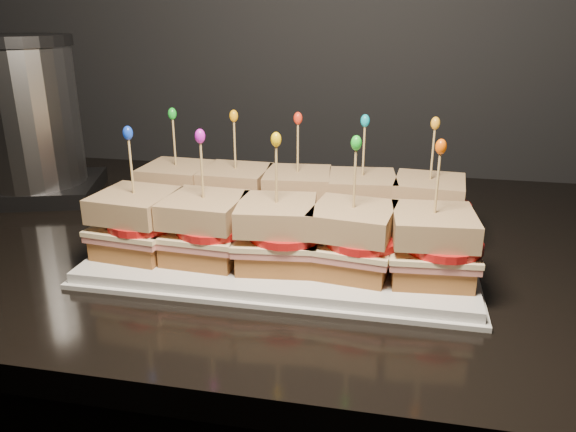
# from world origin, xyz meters

# --- Properties ---
(granite_slab) EXTENTS (2.34, 0.74, 0.03)m
(granite_slab) POSITION_xyz_m (-0.50, 1.64, 0.87)
(granite_slab) COLOR black
(granite_slab) RESTS_ON cabinet
(platter) EXTENTS (0.47, 0.29, 0.02)m
(platter) POSITION_xyz_m (-0.34, 1.57, 0.90)
(platter) COLOR white
(platter) RESTS_ON granite_slab
(platter_rim) EXTENTS (0.48, 0.30, 0.01)m
(platter_rim) POSITION_xyz_m (-0.34, 1.57, 0.89)
(platter_rim) COLOR white
(platter_rim) RESTS_ON granite_slab
(sandwich_0_bread_bot) EXTENTS (0.09, 0.09, 0.02)m
(sandwich_0_bread_bot) POSITION_xyz_m (-0.52, 1.64, 0.92)
(sandwich_0_bread_bot) COLOR brown
(sandwich_0_bread_bot) RESTS_ON platter
(sandwich_0_ham) EXTENTS (0.10, 0.10, 0.01)m
(sandwich_0_ham) POSITION_xyz_m (-0.52, 1.64, 0.94)
(sandwich_0_ham) COLOR #C27266
(sandwich_0_ham) RESTS_ON sandwich_0_bread_bot
(sandwich_0_cheese) EXTENTS (0.10, 0.10, 0.01)m
(sandwich_0_cheese) POSITION_xyz_m (-0.52, 1.64, 0.94)
(sandwich_0_cheese) COLOR #FAE1A8
(sandwich_0_cheese) RESTS_ON sandwich_0_ham
(sandwich_0_tomato) EXTENTS (0.09, 0.09, 0.01)m
(sandwich_0_tomato) POSITION_xyz_m (-0.51, 1.63, 0.95)
(sandwich_0_tomato) COLOR red
(sandwich_0_tomato) RESTS_ON sandwich_0_cheese
(sandwich_0_bread_top) EXTENTS (0.09, 0.09, 0.03)m
(sandwich_0_bread_top) POSITION_xyz_m (-0.52, 1.64, 0.97)
(sandwich_0_bread_top) COLOR brown
(sandwich_0_bread_top) RESTS_ON sandwich_0_tomato
(sandwich_0_pick) EXTENTS (0.00, 0.00, 0.09)m
(sandwich_0_pick) POSITION_xyz_m (-0.52, 1.64, 1.02)
(sandwich_0_pick) COLOR tan
(sandwich_0_pick) RESTS_ON sandwich_0_bread_top
(sandwich_0_frill) EXTENTS (0.01, 0.01, 0.02)m
(sandwich_0_frill) POSITION_xyz_m (-0.52, 1.64, 1.06)
(sandwich_0_frill) COLOR green
(sandwich_0_frill) RESTS_ON sandwich_0_pick
(sandwich_1_bread_bot) EXTENTS (0.09, 0.09, 0.02)m
(sandwich_1_bread_bot) POSITION_xyz_m (-0.43, 1.64, 0.92)
(sandwich_1_bread_bot) COLOR brown
(sandwich_1_bread_bot) RESTS_ON platter
(sandwich_1_ham) EXTENTS (0.10, 0.10, 0.01)m
(sandwich_1_ham) POSITION_xyz_m (-0.43, 1.64, 0.94)
(sandwich_1_ham) COLOR #C27266
(sandwich_1_ham) RESTS_ON sandwich_1_bread_bot
(sandwich_1_cheese) EXTENTS (0.10, 0.10, 0.01)m
(sandwich_1_cheese) POSITION_xyz_m (-0.43, 1.64, 0.94)
(sandwich_1_cheese) COLOR #FAE1A8
(sandwich_1_cheese) RESTS_ON sandwich_1_ham
(sandwich_1_tomato) EXTENTS (0.09, 0.09, 0.01)m
(sandwich_1_tomato) POSITION_xyz_m (-0.42, 1.63, 0.95)
(sandwich_1_tomato) COLOR red
(sandwich_1_tomato) RESTS_ON sandwich_1_cheese
(sandwich_1_bread_top) EXTENTS (0.09, 0.09, 0.03)m
(sandwich_1_bread_top) POSITION_xyz_m (-0.43, 1.64, 0.97)
(sandwich_1_bread_top) COLOR brown
(sandwich_1_bread_top) RESTS_ON sandwich_1_tomato
(sandwich_1_pick) EXTENTS (0.00, 0.00, 0.09)m
(sandwich_1_pick) POSITION_xyz_m (-0.43, 1.64, 1.02)
(sandwich_1_pick) COLOR tan
(sandwich_1_pick) RESTS_ON sandwich_1_bread_top
(sandwich_1_frill) EXTENTS (0.01, 0.01, 0.02)m
(sandwich_1_frill) POSITION_xyz_m (-0.43, 1.64, 1.06)
(sandwich_1_frill) COLOR #FAA10D
(sandwich_1_frill) RESTS_ON sandwich_1_pick
(sandwich_2_bread_bot) EXTENTS (0.10, 0.10, 0.02)m
(sandwich_2_bread_bot) POSITION_xyz_m (-0.34, 1.64, 0.92)
(sandwich_2_bread_bot) COLOR brown
(sandwich_2_bread_bot) RESTS_ON platter
(sandwich_2_ham) EXTENTS (0.11, 0.10, 0.01)m
(sandwich_2_ham) POSITION_xyz_m (-0.34, 1.64, 0.94)
(sandwich_2_ham) COLOR #C27266
(sandwich_2_ham) RESTS_ON sandwich_2_bread_bot
(sandwich_2_cheese) EXTENTS (0.11, 0.10, 0.01)m
(sandwich_2_cheese) POSITION_xyz_m (-0.34, 1.64, 0.94)
(sandwich_2_cheese) COLOR #FAE1A8
(sandwich_2_cheese) RESTS_ON sandwich_2_ham
(sandwich_2_tomato) EXTENTS (0.09, 0.09, 0.01)m
(sandwich_2_tomato) POSITION_xyz_m (-0.33, 1.63, 0.95)
(sandwich_2_tomato) COLOR red
(sandwich_2_tomato) RESTS_ON sandwich_2_cheese
(sandwich_2_bread_top) EXTENTS (0.10, 0.10, 0.03)m
(sandwich_2_bread_top) POSITION_xyz_m (-0.34, 1.64, 0.97)
(sandwich_2_bread_top) COLOR brown
(sandwich_2_bread_top) RESTS_ON sandwich_2_tomato
(sandwich_2_pick) EXTENTS (0.00, 0.00, 0.09)m
(sandwich_2_pick) POSITION_xyz_m (-0.34, 1.64, 1.02)
(sandwich_2_pick) COLOR tan
(sandwich_2_pick) RESTS_ON sandwich_2_bread_top
(sandwich_2_frill) EXTENTS (0.01, 0.01, 0.02)m
(sandwich_2_frill) POSITION_xyz_m (-0.34, 1.64, 1.06)
(sandwich_2_frill) COLOR red
(sandwich_2_frill) RESTS_ON sandwich_2_pick
(sandwich_3_bread_bot) EXTENTS (0.10, 0.10, 0.02)m
(sandwich_3_bread_bot) POSITION_xyz_m (-0.25, 1.64, 0.92)
(sandwich_3_bread_bot) COLOR brown
(sandwich_3_bread_bot) RESTS_ON platter
(sandwich_3_ham) EXTENTS (0.11, 0.10, 0.01)m
(sandwich_3_ham) POSITION_xyz_m (-0.25, 1.64, 0.94)
(sandwich_3_ham) COLOR #C27266
(sandwich_3_ham) RESTS_ON sandwich_3_bread_bot
(sandwich_3_cheese) EXTENTS (0.11, 0.11, 0.01)m
(sandwich_3_cheese) POSITION_xyz_m (-0.25, 1.64, 0.94)
(sandwich_3_cheese) COLOR #FAE1A8
(sandwich_3_cheese) RESTS_ON sandwich_3_ham
(sandwich_3_tomato) EXTENTS (0.09, 0.09, 0.01)m
(sandwich_3_tomato) POSITION_xyz_m (-0.24, 1.63, 0.95)
(sandwich_3_tomato) COLOR red
(sandwich_3_tomato) RESTS_ON sandwich_3_cheese
(sandwich_3_bread_top) EXTENTS (0.10, 0.10, 0.03)m
(sandwich_3_bread_top) POSITION_xyz_m (-0.25, 1.64, 0.97)
(sandwich_3_bread_top) COLOR brown
(sandwich_3_bread_top) RESTS_ON sandwich_3_tomato
(sandwich_3_pick) EXTENTS (0.00, 0.00, 0.09)m
(sandwich_3_pick) POSITION_xyz_m (-0.25, 1.64, 1.02)
(sandwich_3_pick) COLOR tan
(sandwich_3_pick) RESTS_ON sandwich_3_bread_top
(sandwich_3_frill) EXTENTS (0.01, 0.01, 0.02)m
(sandwich_3_frill) POSITION_xyz_m (-0.25, 1.64, 1.06)
(sandwich_3_frill) COLOR #0CA4BB
(sandwich_3_frill) RESTS_ON sandwich_3_pick
(sandwich_4_bread_bot) EXTENTS (0.10, 0.10, 0.02)m
(sandwich_4_bread_bot) POSITION_xyz_m (-0.16, 1.64, 0.92)
(sandwich_4_bread_bot) COLOR brown
(sandwich_4_bread_bot) RESTS_ON platter
(sandwich_4_ham) EXTENTS (0.10, 0.10, 0.01)m
(sandwich_4_ham) POSITION_xyz_m (-0.16, 1.64, 0.94)
(sandwich_4_ham) COLOR #C27266
(sandwich_4_ham) RESTS_ON sandwich_4_bread_bot
(sandwich_4_cheese) EXTENTS (0.11, 0.10, 0.01)m
(sandwich_4_cheese) POSITION_xyz_m (-0.16, 1.64, 0.94)
(sandwich_4_cheese) COLOR #FAE1A8
(sandwich_4_cheese) RESTS_ON sandwich_4_ham
(sandwich_4_tomato) EXTENTS (0.09, 0.09, 0.01)m
(sandwich_4_tomato) POSITION_xyz_m (-0.15, 1.63, 0.95)
(sandwich_4_tomato) COLOR red
(sandwich_4_tomato) RESTS_ON sandwich_4_cheese
(sandwich_4_bread_top) EXTENTS (0.10, 0.10, 0.03)m
(sandwich_4_bread_top) POSITION_xyz_m (-0.16, 1.64, 0.97)
(sandwich_4_bread_top) COLOR brown
(sandwich_4_bread_top) RESTS_ON sandwich_4_tomato
(sandwich_4_pick) EXTENTS (0.00, 0.00, 0.09)m
(sandwich_4_pick) POSITION_xyz_m (-0.16, 1.64, 1.02)
(sandwich_4_pick) COLOR tan
(sandwich_4_pick) RESTS_ON sandwich_4_bread_top
(sandwich_4_frill) EXTENTS (0.01, 0.01, 0.02)m
(sandwich_4_frill) POSITION_xyz_m (-0.16, 1.64, 1.06)
(sandwich_4_frill) COLOR #F5A220
(sandwich_4_frill) RESTS_ON sandwich_4_pick
(sandwich_5_bread_bot) EXTENTS (0.10, 0.10, 0.02)m
(sandwich_5_bread_bot) POSITION_xyz_m (-0.52, 1.50, 0.92)
(sandwich_5_bread_bot) COLOR brown
(sandwich_5_bread_bot) RESTS_ON platter
(sandwich_5_ham) EXTENTS (0.11, 0.10, 0.01)m
(sandwich_5_ham) POSITION_xyz_m (-0.52, 1.50, 0.94)
(sandwich_5_ham) COLOR #C27266
(sandwich_5_ham) RESTS_ON sandwich_5_bread_bot
(sandwich_5_cheese) EXTENTS (0.11, 0.11, 0.01)m
(sandwich_5_cheese) POSITION_xyz_m (-0.52, 1.50, 0.94)
(sandwich_5_cheese) COLOR #FAE1A8
(sandwich_5_cheese) RESTS_ON sandwich_5_ham
(sandwich_5_tomato) EXTENTS (0.09, 0.09, 0.01)m
(sandwich_5_tomato) POSITION_xyz_m (-0.51, 1.50, 0.95)
(sandwich_5_tomato) COLOR red
(sandwich_5_tomato) RESTS_ON sandwich_5_cheese
(sandwich_5_bread_top) EXTENTS (0.10, 0.10, 0.03)m
(sandwich_5_bread_top) POSITION_xyz_m (-0.52, 1.50, 0.97)
(sandwich_5_bread_top) COLOR brown
(sandwich_5_bread_top) RESTS_ON sandwich_5_tomato
(sandwich_5_pick) EXTENTS (0.00, 0.00, 0.09)m
(sandwich_5_pick) POSITION_xyz_m (-0.52, 1.50, 1.02)
(sandwich_5_pick) COLOR tan
(sandwich_5_pick) RESTS_ON sandwich_5_bread_top
(sandwich_5_frill) EXTENTS (0.01, 0.01, 0.02)m
(sandwich_5_frill) POSITION_xyz_m (-0.52, 1.50, 1.06)
(sandwich_5_frill) COLOR blue
(sandwich_5_frill) RESTS_ON sandwich_5_pick
(sandwich_6_bread_bot) EXTENTS (0.09, 0.09, 0.02)m
(sandwich_6_bread_bot) POSITION_xyz_m (-0.43, 1.50, 0.92)
(sandwich_6_bread_bot) COLOR brown
(sandwich_6_bread_bot) RESTS_ON platter
(sandwich_6_ham) EXTENTS (0.10, 0.10, 0.01)m
(sandwich_6_ham) POSITION_xyz_m (-0.43, 1.50, 0.94)
(sandwich_6_ham) COLOR #C27266
(sandwich_6_ham) RESTS_ON sandwich_6_bread_bot
(sandwich_6_cheese) EXTENTS (0.10, 0.10, 0.01)m
(sandwich_6_cheese) POSITION_xyz_m (-0.43, 1.50, 0.94)
(sandwich_6_cheese) COLOR #FAE1A8
(sandwich_6_cheese) RESTS_ON sandwich_6_ham
(sandwich_6_tomato) EXTENTS (0.09, 0.09, 0.01)m
(sandwich_6_tomato) POSITION_xyz_m (-0.42, 1.50, 0.95)
(sandwich_6_tomato) COLOR red
(sandwich_6_tomato) RESTS_ON sandwich_6_cheese
(sandwich_6_bread_top) EXTENTS (0.09, 0.09, 0.03)m
(sandwich_6_bread_top) POSITION_xyz_m (-0.43, 1.50, 0.97)
(sandwich_6_bread_top) COLOR brown
(sandwich_6_bread_top) RESTS_ON sandwich_6_tomato
(sandwich_6_pick) EXTENTS (0.00, 0.00, 0.09)m
(sandwich_6_pick) POSITION_xyz_m (-0.43, 1.50, 1.02)
(sandwich_6_pick) COLOR tan
(sandwich_6_pick) RESTS_ON sandwich_6_bread_top
(sandwich_6_frill) EXTENTS (0.01, 0.01, 0.02)m
(sandwich_6_frill) POSITION_xyz_m (-0.43, 1.50, 1.06)
(sandwich_6_frill) COLOR #D017D0
(sandwich_6_frill) RESTS_ON sandwich_6_pick
(sandwich_7_bread_bot) EXTENTS (0.10, 0.10, 0.02)m
(sandwich_7_bread_bot) POSITION_xyz_m (-0.34, 1.50, 0.92)
(sandwich_7_bread_bot) COLOR brown
(sandwich_7_bread_bot) RESTS_ON platter
(sandwich_7_ham) EXTENTS (0.11, 0.10, 0.01)m
(sandwich_7_ham) POSITION_xyz_m (-0.34, 1.50, 0.94)
(sandwich_7_ham) COLOR #C27266
(sandwich_7_ham) RESTS_ON sandwich_7_bread_bot
(sandwich_7_cheese) EXTENTS (0.11, 0.11, 0.01)m
(sandwich_7_cheese) POSITION_xyz_m (-0.34, 1.50, 0.94)
(sandwich_7_cheese) COLOR #FAE1A8
(sandwich_7_cheese) RESTS_ON sandwich_7_ham
(sandwich_7_tomato) EXTENTS (0.09, 0.09, 0.01)m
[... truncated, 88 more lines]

